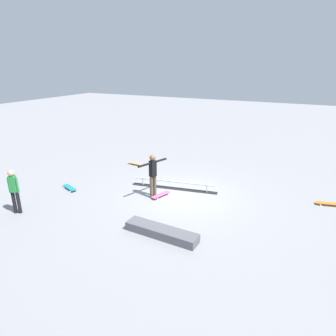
# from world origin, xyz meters

# --- Properties ---
(ground_plane) EXTENTS (60.00, 60.00, 0.00)m
(ground_plane) POSITION_xyz_m (0.00, 0.00, 0.00)
(ground_plane) COLOR gray
(grind_rail) EXTENTS (3.34, 0.83, 0.31)m
(grind_rail) POSITION_xyz_m (0.55, -0.48, 0.13)
(grind_rail) COLOR black
(grind_rail) RESTS_ON ground_plane
(skate_ledge) EXTENTS (2.17, 0.57, 0.25)m
(skate_ledge) POSITION_xyz_m (-0.56, 2.67, 0.13)
(skate_ledge) COLOR #595960
(skate_ledge) RESTS_ON ground_plane
(skater_main) EXTENTS (0.49, 1.24, 1.60)m
(skater_main) POSITION_xyz_m (0.89, 0.53, 0.93)
(skater_main) COLOR brown
(skater_main) RESTS_ON ground_plane
(skateboard_main) EXTENTS (0.43, 0.82, 0.09)m
(skateboard_main) POSITION_xyz_m (0.66, 0.39, 0.07)
(skateboard_main) COLOR #E05993
(skateboard_main) RESTS_ON ground_plane
(bystander_green_shirt) EXTENTS (0.33, 0.24, 1.48)m
(bystander_green_shirt) POSITION_xyz_m (4.22, 3.53, 0.83)
(bystander_green_shirt) COLOR black
(bystander_green_shirt) RESTS_ON ground_plane
(loose_skateboard_teal) EXTENTS (0.82, 0.47, 0.09)m
(loose_skateboard_teal) POSITION_xyz_m (4.10, 1.37, 0.07)
(loose_skateboard_teal) COLOR teal
(loose_skateboard_teal) RESTS_ON ground_plane
(loose_skateboard_natural) EXTENTS (0.81, 0.31, 0.09)m
(loose_skateboard_natural) POSITION_xyz_m (3.37, -2.21, 0.07)
(loose_skateboard_natural) COLOR tan
(loose_skateboard_natural) RESTS_ON ground_plane
(loose_skateboard_orange) EXTENTS (0.82, 0.39, 0.09)m
(loose_skateboard_orange) POSITION_xyz_m (-4.78, -1.53, 0.07)
(loose_skateboard_orange) COLOR orange
(loose_skateboard_orange) RESTS_ON ground_plane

